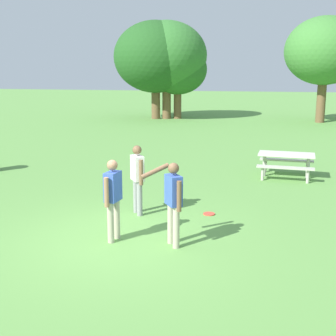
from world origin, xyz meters
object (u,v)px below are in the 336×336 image
Objects in this scene: picnic_table_near at (286,160)px; tree_broad_center at (167,56)px; person_bystander at (113,195)px; person_thrower at (137,175)px; person_catcher at (173,198)px; tree_tall_left at (156,57)px; frisbee at (209,214)px; tree_slender_mid at (325,51)px; tree_far_right at (178,70)px.

tree_broad_center reaches higher than picnic_table_near.
picnic_table_near is (3.61, 6.16, -0.38)m from person_bystander.
person_thrower is 1.71m from person_bystander.
person_bystander is at bearing 178.16° from person_catcher.
tree_broad_center is (0.71, 0.18, 0.08)m from tree_tall_left.
tree_slender_mid reaches higher than frisbee.
person_catcher is 2.30m from frisbee.
frisbee is 21.05m from tree_tall_left.
tree_tall_left is 1.00× the size of tree_broad_center.
tree_far_right is (-4.02, 22.26, 2.30)m from person_catcher.
tree_broad_center reaches higher than tree_far_right.
picnic_table_near is at bearing 65.08° from frisbee.
person_bystander is (-0.03, -1.71, 0.00)m from person_thrower.
person_bystander is at bearing -79.01° from tree_tall_left.
tree_broad_center is at bearing 14.64° from tree_tall_left.
person_bystander is 0.25× the size of tree_slender_mid.
frisbee is (1.68, 2.00, -0.93)m from person_bystander.
person_catcher is at bearing -111.20° from picnic_table_near.
person_thrower is 2.10m from person_catcher.
person_thrower is 0.25× the size of tree_broad_center.
picnic_table_near is 0.28× the size of tree_broad_center.
tree_broad_center is (-5.20, 19.97, 4.13)m from frisbee.
tree_tall_left is (-4.26, 20.09, 3.13)m from person_thrower.
tree_broad_center reaches higher than frisbee.
tree_broad_center is at bearing 114.27° from picnic_table_near.
person_catcher is at bearing -103.47° from tree_slender_mid.
frisbee is 4.62m from picnic_table_near.
tree_slender_mid is (9.96, -0.17, 0.23)m from tree_broad_center.
frisbee is 21.05m from tree_broad_center.
tree_tall_left reaches higher than picnic_table_near.
person_thrower is at bearing -128.81° from picnic_table_near.
frisbee is at bearing -114.92° from picnic_table_near.
tree_far_right reaches higher than person_thrower.
tree_broad_center is at bearing 104.59° from frisbee.
picnic_table_near is 17.84m from tree_tall_left.
tree_far_right is 0.76× the size of tree_slender_mid.
tree_slender_mid is (6.44, 21.81, 3.44)m from person_bystander.
tree_tall_left is at bearing -179.92° from tree_slender_mid.
tree_broad_center is at bearing 99.93° from person_thrower.
tree_broad_center is (-3.55, 20.27, 3.20)m from person_thrower.
picnic_table_near is at bearing -100.25° from tree_slender_mid.
tree_broad_center is 1.30× the size of tree_far_right.
person_catcher is 6.66m from picnic_table_near.
person_catcher is at bearing -55.97° from person_thrower.
tree_tall_left is at bearing -165.36° from tree_broad_center.
tree_tall_left reaches higher than person_bystander.
frisbee is 0.04× the size of tree_slender_mid.
person_bystander is 22.52m from tree_far_right.
tree_tall_left is (-7.84, 15.63, 3.51)m from picnic_table_near.
tree_tall_left is (-5.44, 21.83, 3.11)m from person_catcher.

